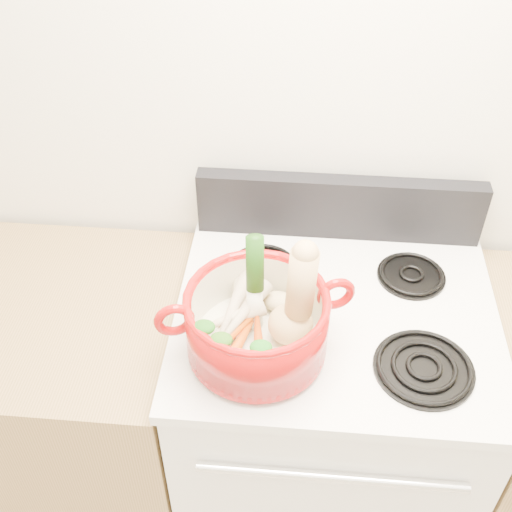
# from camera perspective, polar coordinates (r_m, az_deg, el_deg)

# --- Properties ---
(wall_back) EXTENTS (3.50, 0.02, 2.60)m
(wall_back) POSITION_cam_1_polar(r_m,az_deg,el_deg) (1.63, 8.17, 12.65)
(wall_back) COLOR white
(wall_back) RESTS_ON floor
(stove_body) EXTENTS (0.76, 0.65, 0.92)m
(stove_body) POSITION_cam_1_polar(r_m,az_deg,el_deg) (1.95, 5.95, -14.87)
(stove_body) COLOR white
(stove_body) RESTS_ON floor
(cooktop) EXTENTS (0.78, 0.67, 0.03)m
(cooktop) POSITION_cam_1_polar(r_m,az_deg,el_deg) (1.58, 7.15, -5.32)
(cooktop) COLOR white
(cooktop) RESTS_ON stove_body
(control_backsplash) EXTENTS (0.76, 0.05, 0.18)m
(control_backsplash) POSITION_cam_1_polar(r_m,az_deg,el_deg) (1.73, 7.38, 4.32)
(control_backsplash) COLOR black
(control_backsplash) RESTS_ON cooktop
(oven_handle) EXTENTS (0.60, 0.02, 0.02)m
(oven_handle) POSITION_cam_1_polar(r_m,az_deg,el_deg) (1.50, 6.70, -18.94)
(oven_handle) COLOR silver
(oven_handle) RESTS_ON stove_body
(burner_front_left) EXTENTS (0.22, 0.22, 0.02)m
(burner_front_left) POSITION_cam_1_polar(r_m,az_deg,el_deg) (1.46, -0.30, -8.83)
(burner_front_left) COLOR black
(burner_front_left) RESTS_ON cooktop
(burner_front_right) EXTENTS (0.22, 0.22, 0.02)m
(burner_front_right) POSITION_cam_1_polar(r_m,az_deg,el_deg) (1.48, 14.71, -9.55)
(burner_front_right) COLOR black
(burner_front_right) RESTS_ON cooktop
(burner_back_left) EXTENTS (0.17, 0.17, 0.02)m
(burner_back_left) POSITION_cam_1_polar(r_m,az_deg,el_deg) (1.66, 0.65, -0.85)
(burner_back_left) COLOR black
(burner_back_left) RESTS_ON cooktop
(burner_back_right) EXTENTS (0.17, 0.17, 0.02)m
(burner_back_right) POSITION_cam_1_polar(r_m,az_deg,el_deg) (1.68, 13.65, -1.60)
(burner_back_right) COLOR black
(burner_back_right) RESTS_ON cooktop
(dutch_oven) EXTENTS (0.39, 0.39, 0.15)m
(dutch_oven) POSITION_cam_1_polar(r_m,az_deg,el_deg) (1.40, 0.07, -6.00)
(dutch_oven) COLOR #9A0A0A
(dutch_oven) RESTS_ON burner_front_left
(pot_handle_left) EXTENTS (0.09, 0.05, 0.09)m
(pot_handle_left) POSITION_cam_1_polar(r_m,az_deg,el_deg) (1.35, -7.28, -5.67)
(pot_handle_left) COLOR #9A0A0A
(pot_handle_left) RESTS_ON dutch_oven
(pot_handle_right) EXTENTS (0.09, 0.05, 0.09)m
(pot_handle_right) POSITION_cam_1_polar(r_m,az_deg,el_deg) (1.40, 7.12, -3.35)
(pot_handle_right) COLOR #9A0A0A
(pot_handle_right) RESTS_ON dutch_oven
(squash) EXTENTS (0.14, 0.13, 0.26)m
(squash) POSITION_cam_1_polar(r_m,az_deg,el_deg) (1.35, 3.21, -3.67)
(squash) COLOR tan
(squash) RESTS_ON dutch_oven
(leek) EXTENTS (0.05, 0.07, 0.25)m
(leek) POSITION_cam_1_polar(r_m,az_deg,el_deg) (1.38, -0.12, -2.40)
(leek) COLOR white
(leek) RESTS_ON dutch_oven
(ginger) EXTENTS (0.09, 0.07, 0.04)m
(ginger) POSITION_cam_1_polar(r_m,az_deg,el_deg) (1.48, 2.10, -4.14)
(ginger) COLOR #D2B481
(ginger) RESTS_ON dutch_oven
(parsnip_0) EXTENTS (0.13, 0.19, 0.05)m
(parsnip_0) POSITION_cam_1_polar(r_m,az_deg,el_deg) (1.44, -2.41, -5.67)
(parsnip_0) COLOR beige
(parsnip_0) RESTS_ON dutch_oven
(parsnip_1) EXTENTS (0.09, 0.19, 0.05)m
(parsnip_1) POSITION_cam_1_polar(r_m,az_deg,el_deg) (1.43, -2.47, -5.84)
(parsnip_1) COLOR beige
(parsnip_1) RESTS_ON dutch_oven
(parsnip_2) EXTENTS (0.06, 0.21, 0.06)m
(parsnip_2) POSITION_cam_1_polar(r_m,az_deg,el_deg) (1.45, -1.44, -4.68)
(parsnip_2) COLOR beige
(parsnip_2) RESTS_ON dutch_oven
(parsnip_3) EXTENTS (0.17, 0.10, 0.05)m
(parsnip_3) POSITION_cam_1_polar(r_m,az_deg,el_deg) (1.42, -2.52, -5.56)
(parsnip_3) COLOR beige
(parsnip_3) RESTS_ON dutch_oven
(parsnip_4) EXTENTS (0.10, 0.24, 0.07)m
(parsnip_4) POSITION_cam_1_polar(r_m,az_deg,el_deg) (1.44, -1.88, -4.24)
(parsnip_4) COLOR beige
(parsnip_4) RESTS_ON dutch_oven
(parsnip_5) EXTENTS (0.13, 0.20, 0.06)m
(parsnip_5) POSITION_cam_1_polar(r_m,az_deg,el_deg) (1.41, -1.29, -5.24)
(parsnip_5) COLOR beige
(parsnip_5) RESTS_ON dutch_oven
(carrot_0) EXTENTS (0.09, 0.18, 0.05)m
(carrot_0) POSITION_cam_1_polar(r_m,az_deg,el_deg) (1.40, -1.59, -7.97)
(carrot_0) COLOR #C95F0A
(carrot_0) RESTS_ON dutch_oven
(carrot_1) EXTENTS (0.13, 0.15, 0.05)m
(carrot_1) POSITION_cam_1_polar(r_m,az_deg,el_deg) (1.40, -2.36, -7.25)
(carrot_1) COLOR #BC4F09
(carrot_1) RESTS_ON dutch_oven
(carrot_2) EXTENTS (0.06, 0.19, 0.05)m
(carrot_2) POSITION_cam_1_polar(r_m,az_deg,el_deg) (1.38, 0.25, -8.03)
(carrot_2) COLOR #BC3809
(carrot_2) RESTS_ON dutch_oven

